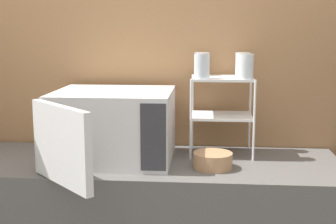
% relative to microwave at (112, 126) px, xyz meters
% --- Properties ---
extents(wall_back, '(8.00, 0.06, 2.60)m').
position_rel_microwave_xyz_m(wall_back, '(0.17, 0.32, 0.25)').
color(wall_back, '#9E7047').
rests_on(wall_back, ground_plane).
extents(microwave, '(0.53, 0.73, 0.31)m').
position_rel_microwave_xyz_m(microwave, '(0.00, 0.00, 0.00)').
color(microwave, silver).
rests_on(microwave, counter).
extents(dish_rack, '(0.29, 0.22, 0.36)m').
position_rel_microwave_xyz_m(dish_rack, '(0.48, 0.15, 0.10)').
color(dish_rack, white).
rests_on(dish_rack, counter).
extents(glass_front_left, '(0.07, 0.07, 0.11)m').
position_rel_microwave_xyz_m(glass_front_left, '(0.39, 0.09, 0.26)').
color(glass_front_left, silver).
rests_on(glass_front_left, dish_rack).
extents(glass_back_right, '(0.07, 0.07, 0.11)m').
position_rel_microwave_xyz_m(glass_back_right, '(0.57, 0.22, 0.26)').
color(glass_back_right, silver).
rests_on(glass_back_right, dish_rack).
extents(glass_front_right, '(0.07, 0.07, 0.11)m').
position_rel_microwave_xyz_m(glass_front_right, '(0.58, 0.08, 0.26)').
color(glass_front_right, silver).
rests_on(glass_front_right, dish_rack).
extents(glass_back_left, '(0.07, 0.07, 0.11)m').
position_rel_microwave_xyz_m(glass_back_left, '(0.39, 0.22, 0.26)').
color(glass_back_left, silver).
rests_on(glass_back_left, dish_rack).
extents(bowl, '(0.16, 0.16, 0.07)m').
position_rel_microwave_xyz_m(bowl, '(0.44, -0.08, -0.12)').
color(bowl, '#AD7F56').
rests_on(bowl, counter).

